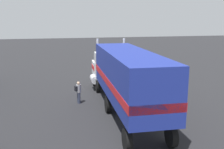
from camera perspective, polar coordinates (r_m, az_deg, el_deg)
ground_plane at (r=23.60m, az=-1.33°, el=-2.87°), size 120.00×120.00×0.00m
lane_stripe_near at (r=26.29m, az=5.29°, el=-1.33°), size 4.40×0.20×0.01m
lane_stripe_mid at (r=25.59m, az=11.19°, el=-1.89°), size 4.40×0.43×0.01m
semi_truck at (r=17.24m, az=2.60°, el=0.09°), size 14.26×3.16×4.50m
person_bystander at (r=19.29m, az=-7.31°, el=-3.67°), size 0.37×0.48×1.63m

